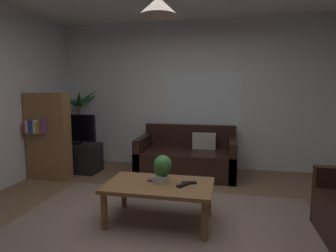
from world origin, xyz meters
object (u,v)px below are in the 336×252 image
Objects in this scene: remote_on_table_0 at (189,183)px; pendant_lamp at (158,6)px; book_on_table_0 at (154,180)px; remote_on_table_1 at (183,185)px; potted_palm_corner at (80,129)px; couch_under_window at (187,159)px; tv at (73,129)px; bookshelf_corner at (48,136)px; potted_plant_on_table at (162,168)px; coffee_table at (159,189)px; tv_stand at (75,157)px.

remote_on_table_0 is 0.31× the size of pendant_lamp.
book_on_table_0 is 0.36m from remote_on_table_1.
potted_palm_corner is at bearing 135.94° from book_on_table_0.
couch_under_window is at bearing -7.27° from remote_on_table_0.
remote_on_table_1 is at bearing -35.29° from tv.
book_on_table_0 is at bearing 71.04° from remote_on_table_0.
remote_on_table_1 is 0.31× the size of pendant_lamp.
bookshelf_corner is at bearing -162.07° from couch_under_window.
potted_plant_on_table reaches higher than remote_on_table_0.
coffee_table is 0.78× the size of potted_palm_corner.
remote_on_table_1 is at bearing -35.67° from tv_stand.
remote_on_table_1 is (-0.05, -0.08, 0.00)m from remote_on_table_0.
potted_palm_corner reaches higher than tv_stand.
tv reaches higher than couch_under_window.
potted_palm_corner is at bearing 135.84° from pendant_lamp.
book_on_table_0 reaches higher than coffee_table.
coffee_table is 2.41m from bookshelf_corner.
pendant_lamp reaches higher than couch_under_window.
couch_under_window reaches higher than remote_on_table_0.
book_on_table_0 is at bearing -38.07° from tv.
tv is at bearing 142.72° from potted_plant_on_table.
couch_under_window is 1.82× the size of tv_stand.
bookshelf_corner is (-2.17, -0.70, 0.44)m from couch_under_window.
book_on_table_0 is at bearing 133.43° from coffee_table.
potted_plant_on_table is 2.38m from bookshelf_corner.
potted_palm_corner is (-2.14, 0.22, 0.42)m from couch_under_window.
tv reaches higher than coffee_table.
tv is 0.57× the size of potted_palm_corner.
potted_palm_corner reaches higher than couch_under_window.
potted_plant_on_table is 0.21× the size of potted_palm_corner.
tv_stand is (-1.93, 1.55, -0.12)m from coffee_table.
remote_on_table_1 reaches higher than coffee_table.
couch_under_window is 2.00m from tv_stand.
tv_stand is (-1.95, 1.51, -0.34)m from potted_plant_on_table.
tv_stand is (-2.25, 1.49, -0.20)m from remote_on_table_0.
couch_under_window is 10.25× the size of remote_on_table_1.
potted_palm_corner is (-2.35, 2.04, 0.24)m from remote_on_table_1.
potted_palm_corner is 2.90× the size of pendant_lamp.
potted_palm_corner reaches higher than remote_on_table_0.
tv_stand is 0.64× the size of bookshelf_corner.
tv is at bearing -72.98° from potted_palm_corner.
potted_plant_on_table reaches higher than tv_stand.
coffee_table is 0.33m from remote_on_table_0.
couch_under_window is 1.78m from potted_plant_on_table.
coffee_table is at bearing -44.16° from potted_palm_corner.
couch_under_window is at bearing 131.84° from remote_on_table_1.
couch_under_window is 2.32m from bookshelf_corner.
book_on_table_0 is at bearing -26.44° from bookshelf_corner.
bookshelf_corner is at bearing 153.56° from book_on_table_0.
remote_on_table_1 is 3.12m from potted_palm_corner.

